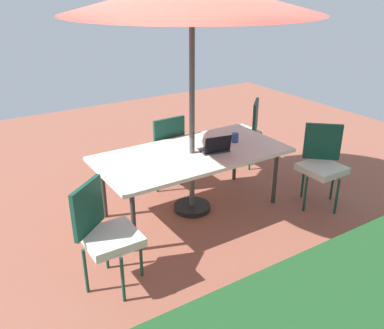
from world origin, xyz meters
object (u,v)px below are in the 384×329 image
at_px(chair_northwest, 322,162).
at_px(chair_south, 164,147).
at_px(chair_southwest, 244,129).
at_px(laptop, 215,148).
at_px(chair_northeast, 105,231).
at_px(dining_table, 192,156).
at_px(cup, 235,138).

bearing_deg(chair_northwest, chair_south, 175.02).
xyz_separation_m(chair_southwest, laptop, (1.14, 0.87, 0.24)).
xyz_separation_m(chair_northeast, laptop, (-1.59, -0.60, 0.24)).
bearing_deg(chair_northwest, laptop, -164.06).
xyz_separation_m(dining_table, cup, (-0.63, -0.01, 0.10)).
distance_m(dining_table, laptop, 0.28).
bearing_deg(chair_southwest, cup, -0.17).
xyz_separation_m(chair_south, chair_northeast, (1.40, 1.48, 0.00)).
distance_m(dining_table, cup, 0.63).
xyz_separation_m(chair_southwest, chair_northwest, (-0.03, 1.43, 0.00)).
relative_size(chair_northeast, chair_northwest, 1.00).
distance_m(chair_northeast, chair_northwest, 2.77).
bearing_deg(dining_table, chair_northwest, 153.87).
xyz_separation_m(chair_northeast, cup, (-1.98, -0.73, 0.24)).
bearing_deg(chair_southwest, chair_south, -45.01).
height_order(dining_table, chair_northwest, chair_northwest).
xyz_separation_m(chair_northeast, chair_northwest, (-2.76, -0.03, 0.00)).
relative_size(dining_table, cup, 19.76).
bearing_deg(chair_northwest, cup, 179.86).
relative_size(chair_southwest, chair_northwest, 1.00).
xyz_separation_m(dining_table, laptop, (-0.24, 0.12, 0.09)).
relative_size(dining_table, chair_northwest, 2.23).
relative_size(chair_south, chair_northeast, 1.00).
distance_m(laptop, cup, 0.41).
distance_m(chair_northwest, laptop, 1.32).
bearing_deg(dining_table, chair_northeast, 28.02).
bearing_deg(chair_northeast, chair_northwest, -38.23).
bearing_deg(dining_table, cup, -179.06).
distance_m(chair_south, cup, 0.98).
distance_m(dining_table, chair_southwest, 1.57).
xyz_separation_m(chair_northwest, laptop, (1.17, -0.57, 0.24)).
distance_m(chair_northeast, laptop, 1.72).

